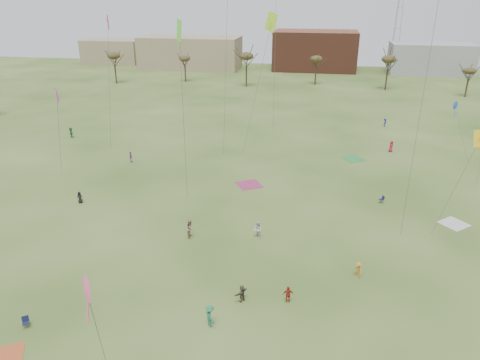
% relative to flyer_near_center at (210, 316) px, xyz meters
% --- Properties ---
extents(ground, '(260.00, 260.00, 0.00)m').
position_rel_flyer_near_center_xyz_m(ground, '(-0.52, 3.61, -0.91)').
color(ground, '#2E4D18').
rests_on(ground, ground).
extents(flyer_near_center, '(1.25, 1.34, 1.81)m').
position_rel_flyer_near_center_xyz_m(flyer_near_center, '(0.00, 0.00, 0.00)').
color(flyer_near_center, '#256F4C').
rests_on(flyer_near_center, ground).
extents(spectator_fore_a, '(0.93, 0.51, 1.51)m').
position_rel_flyer_near_center_xyz_m(spectator_fore_a, '(5.59, 3.84, -0.15)').
color(spectator_fore_a, '#A9291D').
rests_on(spectator_fore_a, ground).
extents(spectator_fore_b, '(0.80, 0.99, 1.92)m').
position_rel_flyer_near_center_xyz_m(spectator_fore_b, '(-5.18, 12.62, 0.06)').
color(spectator_fore_b, '#987460').
rests_on(spectator_fore_b, ground).
extents(spectator_fore_c, '(1.14, 1.39, 1.49)m').
position_rel_flyer_near_center_xyz_m(spectator_fore_c, '(1.86, 3.32, -0.16)').
color(spectator_fore_c, '#4D4337').
rests_on(spectator_fore_c, ground).
extents(flyer_mid_a, '(0.78, 0.58, 1.45)m').
position_rel_flyer_near_center_xyz_m(flyer_mid_a, '(-20.47, 18.03, -0.18)').
color(flyer_mid_a, black).
rests_on(flyer_mid_a, ground).
extents(flyer_mid_b, '(0.92, 1.11, 1.49)m').
position_rel_flyer_near_center_xyz_m(flyer_mid_b, '(11.42, 8.47, -0.16)').
color(flyer_mid_b, orange).
rests_on(flyer_mid_b, ground).
extents(spectator_mid_d, '(0.72, 1.03, 1.61)m').
position_rel_flyer_near_center_xyz_m(spectator_mid_d, '(-20.01, 32.23, -0.10)').
color(spectator_mid_d, purple).
rests_on(spectator_mid_d, ground).
extents(spectator_mid_e, '(1.13, 1.12, 1.84)m').
position_rel_flyer_near_center_xyz_m(spectator_mid_e, '(1.66, 13.67, 0.02)').
color(spectator_mid_e, silver).
rests_on(spectator_mid_e, ground).
extents(flyer_far_a, '(1.41, 1.63, 1.78)m').
position_rel_flyer_near_center_xyz_m(flyer_far_a, '(-35.08, 41.90, -0.02)').
color(flyer_far_a, '#287A3D').
rests_on(flyer_far_a, ground).
extents(flyer_far_b, '(1.03, 1.02, 1.80)m').
position_rel_flyer_near_center_xyz_m(flyer_far_b, '(18.65, 43.96, -0.00)').
color(flyer_far_b, '#B21E3A').
rests_on(flyer_far_b, ground).
extents(flyer_far_c, '(1.00, 1.16, 1.56)m').
position_rel_flyer_near_center_xyz_m(flyer_far_c, '(19.35, 58.52, -0.13)').
color(flyer_far_c, navy).
rests_on(flyer_far_c, ground).
extents(blanket_red, '(3.56, 3.56, 0.03)m').
position_rel_flyer_near_center_xyz_m(blanket_red, '(-13.38, -5.82, -0.90)').
color(blanket_red, '#CE5729').
rests_on(blanket_red, ground).
extents(blanket_cream, '(3.65, 3.65, 0.03)m').
position_rel_flyer_near_center_xyz_m(blanket_cream, '(22.43, 20.40, -0.90)').
color(blanket_cream, silver).
rests_on(blanket_cream, ground).
extents(blanket_plum, '(4.09, 4.09, 0.03)m').
position_rel_flyer_near_center_xyz_m(blanket_plum, '(-1.35, 26.99, -0.90)').
color(blanket_plum, '#A03160').
rests_on(blanket_plum, ground).
extents(blanket_olive, '(4.01, 4.01, 0.03)m').
position_rel_flyer_near_center_xyz_m(blanket_olive, '(12.70, 39.60, -0.90)').
color(blanket_olive, '#328B3E').
rests_on(blanket_olive, ground).
extents(camp_chair_left, '(0.72, 0.73, 0.87)m').
position_rel_flyer_near_center_xyz_m(camp_chair_left, '(-13.68, -2.63, -0.65)').
color(camp_chair_left, '#151B3B').
rests_on(camp_chair_left, ground).
extents(camp_chair_right, '(0.70, 0.68, 0.87)m').
position_rel_flyer_near_center_xyz_m(camp_chair_right, '(15.16, 24.48, -0.65)').
color(camp_chair_right, '#16183D').
rests_on(camp_chair_right, ground).
extents(kites_aloft, '(55.85, 61.90, 27.89)m').
position_rel_flyer_near_center_xyz_m(kites_aloft, '(-1.84, 30.34, 20.44)').
color(kites_aloft, red).
rests_on(kites_aloft, ground).
extents(tree_line, '(117.44, 49.32, 8.91)m').
position_rel_flyer_near_center_xyz_m(tree_line, '(-3.37, 82.73, 6.18)').
color(tree_line, '#3A2B1E').
rests_on(tree_line, ground).
extents(building_tan, '(32.00, 14.00, 10.00)m').
position_rel_flyer_near_center_xyz_m(building_tan, '(-35.52, 118.61, 4.09)').
color(building_tan, '#937F60').
rests_on(building_tan, ground).
extents(building_brick, '(26.00, 16.00, 12.00)m').
position_rel_flyer_near_center_xyz_m(building_brick, '(4.48, 123.61, 5.09)').
color(building_brick, brown).
rests_on(building_brick, ground).
extents(building_grey, '(24.00, 12.00, 9.00)m').
position_rel_flyer_near_center_xyz_m(building_grey, '(39.48, 121.61, 3.59)').
color(building_grey, gray).
rests_on(building_grey, ground).
extents(building_tan_west, '(20.00, 12.00, 8.00)m').
position_rel_flyer_near_center_xyz_m(building_tan_west, '(-65.52, 125.61, 3.09)').
color(building_tan_west, '#937F60').
rests_on(building_tan_west, ground).
extents(radio_tower, '(1.51, 1.72, 41.00)m').
position_rel_flyer_near_center_xyz_m(radio_tower, '(29.48, 128.61, 18.30)').
color(radio_tower, '#9EA3A8').
rests_on(radio_tower, ground).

